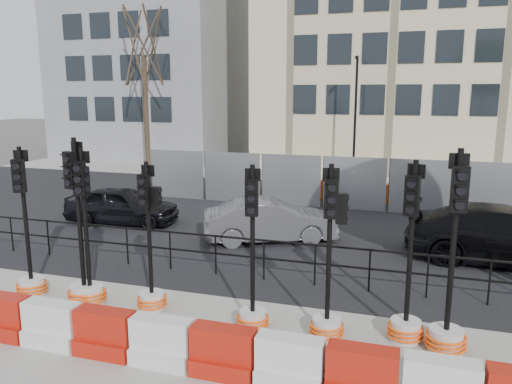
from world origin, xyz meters
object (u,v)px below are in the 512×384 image
(traffic_signal_d, at_px, (151,276))
(car_a, at_px, (122,205))
(car_c, at_px, (509,236))
(traffic_signal_h, at_px, (448,313))
(traffic_signal_a, at_px, (30,266))

(traffic_signal_d, bearing_deg, car_a, 127.42)
(car_a, relative_size, car_c, 0.74)
(traffic_signal_h, xyz_separation_m, car_a, (-9.81, 5.79, -0.08))
(car_a, bearing_deg, traffic_signal_a, -172.58)
(traffic_signal_a, bearing_deg, car_c, 8.74)
(traffic_signal_a, height_order, traffic_signal_d, traffic_signal_a)
(traffic_signal_h, height_order, car_c, traffic_signal_h)
(traffic_signal_d, relative_size, traffic_signal_h, 0.87)
(traffic_signal_h, relative_size, car_c, 0.66)
(traffic_signal_d, xyz_separation_m, traffic_signal_h, (5.56, -0.05, -0.00))
(traffic_signal_d, relative_size, car_c, 0.58)
(traffic_signal_a, relative_size, car_c, 0.62)
(traffic_signal_h, height_order, car_a, traffic_signal_h)
(traffic_signal_a, xyz_separation_m, car_c, (10.15, 5.31, 0.07))
(traffic_signal_d, height_order, traffic_signal_h, traffic_signal_h)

